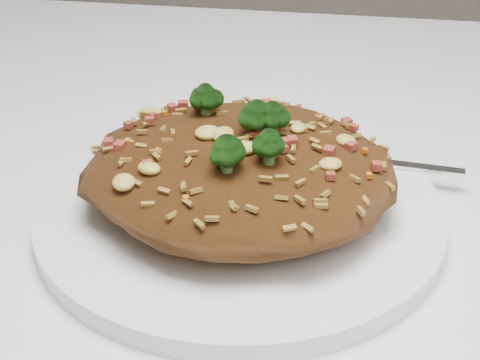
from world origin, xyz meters
name	(u,v)px	position (x,y,z in m)	size (l,w,h in m)	color
dining_table	(295,263)	(0.00, 0.00, 0.66)	(1.20, 0.80, 0.75)	white
plate	(240,208)	(-0.03, -0.07, 0.76)	(0.27, 0.27, 0.01)	white
fried_rice	(240,159)	(-0.03, -0.07, 0.79)	(0.20, 0.18, 0.07)	brown
fork	(361,160)	(0.04, -0.01, 0.77)	(0.16, 0.03, 0.00)	silver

